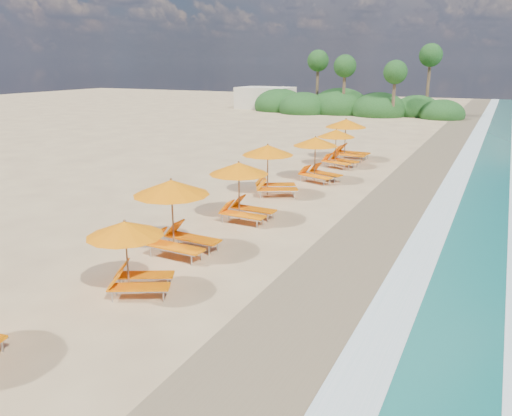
# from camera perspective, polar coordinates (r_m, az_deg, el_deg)

# --- Properties ---
(ground) EXTENTS (160.00, 160.00, 0.00)m
(ground) POSITION_cam_1_polar(r_m,az_deg,el_deg) (18.24, -0.00, -3.62)
(ground) COLOR tan
(ground) RESTS_ON ground
(wet_sand) EXTENTS (4.00, 160.00, 0.01)m
(wet_sand) POSITION_cam_1_polar(r_m,az_deg,el_deg) (16.98, 12.28, -5.52)
(wet_sand) COLOR olive
(wet_sand) RESTS_ON ground
(surf_foam) EXTENTS (4.00, 160.00, 0.01)m
(surf_foam) POSITION_cam_1_polar(r_m,az_deg,el_deg) (16.62, 21.39, -6.71)
(surf_foam) COLOR white
(surf_foam) RESTS_ON ground
(station_3) EXTENTS (2.80, 2.80, 2.11)m
(station_3) POSITION_cam_1_polar(r_m,az_deg,el_deg) (14.25, -13.63, -4.80)
(station_3) COLOR olive
(station_3) RESTS_ON ground
(station_4) EXTENTS (2.80, 2.60, 2.54)m
(station_4) POSITION_cam_1_polar(r_m,az_deg,el_deg) (16.83, -8.81, -0.43)
(station_4) COLOR olive
(station_4) RESTS_ON ground
(station_5) EXTENTS (2.64, 2.44, 2.41)m
(station_5) POSITION_cam_1_polar(r_m,az_deg,el_deg) (20.16, -1.46, 2.31)
(station_5) COLOR olive
(station_5) RESTS_ON ground
(station_6) EXTENTS (3.30, 3.30, 2.47)m
(station_6) POSITION_cam_1_polar(r_m,az_deg,el_deg) (24.11, 1.77, 4.69)
(station_6) COLOR olive
(station_6) RESTS_ON ground
(station_7) EXTENTS (3.05, 2.99, 2.40)m
(station_7) POSITION_cam_1_polar(r_m,az_deg,el_deg) (27.15, 6.93, 5.78)
(station_7) COLOR olive
(station_7) RESTS_ON ground
(station_8) EXTENTS (2.92, 2.85, 2.30)m
(station_8) POSITION_cam_1_polar(r_m,az_deg,el_deg) (31.06, 9.17, 6.89)
(station_8) COLOR olive
(station_8) RESTS_ON ground
(station_9) EXTENTS (2.96, 2.76, 2.68)m
(station_9) POSITION_cam_1_polar(r_m,az_deg,el_deg) (33.47, 10.29, 7.86)
(station_9) COLOR olive
(station_9) RESTS_ON ground
(treeline) EXTENTS (25.80, 8.80, 9.74)m
(treeline) POSITION_cam_1_polar(r_m,az_deg,el_deg) (63.60, 10.17, 11.22)
(treeline) COLOR #163D14
(treeline) RESTS_ON ground
(beach_building) EXTENTS (7.00, 5.00, 2.80)m
(beach_building) POSITION_cam_1_polar(r_m,az_deg,el_deg) (70.12, 1.06, 12.23)
(beach_building) COLOR beige
(beach_building) RESTS_ON ground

